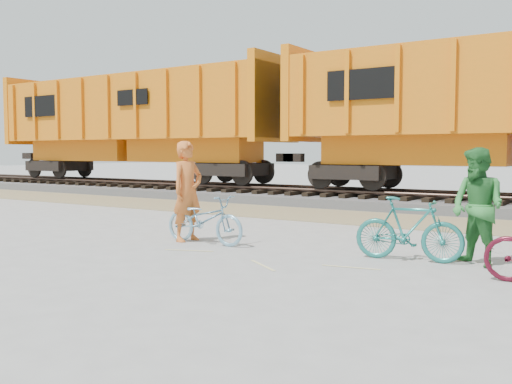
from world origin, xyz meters
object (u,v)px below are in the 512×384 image
bicycle_blue (205,219)px  person_solo (187,191)px  bicycle_teal (409,229)px  person_man (478,207)px  hopper_car_left (136,122)px

bicycle_blue → person_solo: 0.72m
bicycle_teal → person_man: person_man is taller
bicycle_teal → bicycle_blue: bearing=89.0°
bicycle_teal → person_man: size_ratio=0.94×
person_solo → bicycle_blue: bearing=-94.0°
hopper_car_left → bicycle_teal: (14.59, -8.60, -2.49)m
hopper_car_left → person_solo: bearing=-41.0°
bicycle_teal → person_man: (1.00, 0.20, 0.39)m
hopper_car_left → bicycle_blue: size_ratio=7.90×
person_man → bicycle_teal: bearing=-138.2°
hopper_car_left → bicycle_teal: size_ratio=8.17×
hopper_car_left → person_man: hopper_car_left is taller
bicycle_blue → person_man: (4.80, 0.64, 0.44)m
person_solo → person_man: person_solo is taller
hopper_car_left → person_man: size_ratio=7.70×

